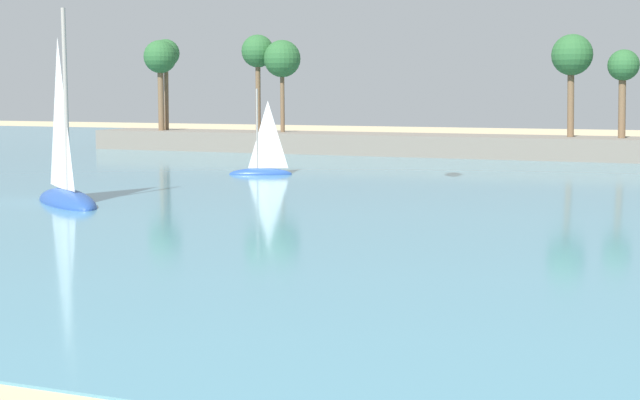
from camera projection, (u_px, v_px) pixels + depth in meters
name	position (u px, v px, depth m)	size (l,w,h in m)	color
sea	(579.00, 171.00, 62.40)	(220.00, 101.94, 0.06)	teal
palm_headland	(571.00, 128.00, 72.90)	(88.97, 6.00, 12.24)	slate
sailboat_mid_bay	(262.00, 166.00, 59.70)	(4.24, 2.68, 5.92)	#234793
sailboat_toward_headland	(66.00, 185.00, 44.36)	(6.65, 5.80, 9.90)	#234793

